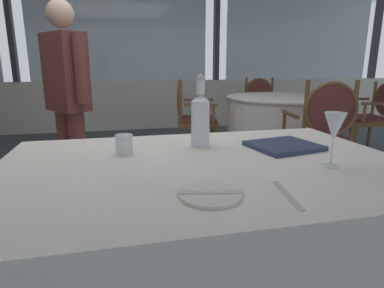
# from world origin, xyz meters

# --- Properties ---
(ground_plane) EXTENTS (13.81, 13.81, 0.00)m
(ground_plane) POSITION_xyz_m (0.00, 0.00, 0.00)
(ground_plane) COLOR #4C5156
(window_wall_far) EXTENTS (10.62, 0.14, 2.65)m
(window_wall_far) POSITION_xyz_m (-0.00, 3.44, 1.06)
(window_wall_far) COLOR silver
(window_wall_far) RESTS_ON ground_plane
(foreground_table) EXTENTS (1.55, 1.05, 0.76)m
(foreground_table) POSITION_xyz_m (0.21, -1.21, 0.38)
(foreground_table) COLOR white
(foreground_table) RESTS_ON ground_plane
(side_plate) EXTENTS (0.18, 0.18, 0.01)m
(side_plate) POSITION_xyz_m (0.13, -1.52, 0.76)
(side_plate) COLOR silver
(side_plate) RESTS_ON foreground_table
(butter_knife) EXTENTS (0.19, 0.06, 0.00)m
(butter_knife) POSITION_xyz_m (0.13, -1.52, 0.77)
(butter_knife) COLOR silver
(butter_knife) RESTS_ON foreground_table
(dinner_fork) EXTENTS (0.05, 0.21, 0.00)m
(dinner_fork) POSITION_xyz_m (0.35, -1.56, 0.76)
(dinner_fork) COLOR silver
(dinner_fork) RESTS_ON foreground_table
(water_bottle) EXTENTS (0.08, 0.08, 0.32)m
(water_bottle) POSITION_xyz_m (0.25, -0.95, 0.88)
(water_bottle) COLOR white
(water_bottle) RESTS_ON foreground_table
(wine_glass) EXTENTS (0.08, 0.08, 0.20)m
(wine_glass) POSITION_xyz_m (0.64, -1.36, 0.90)
(wine_glass) COLOR white
(wine_glass) RESTS_ON foreground_table
(water_tumbler) EXTENTS (0.07, 0.07, 0.08)m
(water_tumbler) POSITION_xyz_m (-0.09, -1.01, 0.80)
(water_tumbler) COLOR white
(water_tumbler) RESTS_ON foreground_table
(menu_book) EXTENTS (0.32, 0.30, 0.02)m
(menu_book) POSITION_xyz_m (0.60, -1.07, 0.77)
(menu_book) COLOR #2D3856
(menu_book) RESTS_ON foreground_table
(background_table_0) EXTENTS (1.34, 1.34, 0.76)m
(background_table_0) POSITION_xyz_m (1.80, 1.13, 0.38)
(background_table_0) COLOR white
(background_table_0) RESTS_ON ground_plane
(dining_chair_0_0) EXTENTS (0.60, 0.54, 0.93)m
(dining_chair_0_0) POSITION_xyz_m (2.00, 2.20, 0.55)
(dining_chair_0_0) COLOR brown
(dining_chair_0_0) RESTS_ON ground_plane
(dining_chair_0_1) EXTENTS (0.54, 0.60, 0.94)m
(dining_chair_0_1) POSITION_xyz_m (0.72, 1.34, 0.56)
(dining_chair_0_1) COLOR brown
(dining_chair_0_1) RESTS_ON ground_plane
(dining_chair_0_2) EXTENTS (0.60, 0.54, 1.00)m
(dining_chair_0_2) POSITION_xyz_m (1.59, 0.05, 0.59)
(dining_chair_0_2) COLOR brown
(dining_chair_0_2) RESTS_ON ground_plane
(dining_chair_0_3) EXTENTS (0.54, 0.60, 0.92)m
(dining_chair_0_3) POSITION_xyz_m (2.86, 0.92, 0.55)
(dining_chair_0_3) COLOR brown
(dining_chair_0_3) RESTS_ON ground_plane
(diner_person_0) EXTENTS (0.37, 0.45, 1.58)m
(diner_person_0) POSITION_xyz_m (-0.48, 0.32, 0.89)
(diner_person_0) COLOR brown
(diner_person_0) RESTS_ON ground_plane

